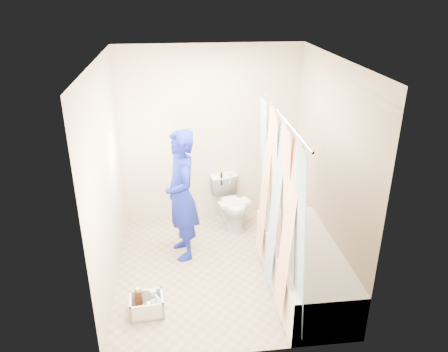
{
  "coord_description": "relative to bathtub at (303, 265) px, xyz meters",
  "views": [
    {
      "loc": [
        -0.47,
        -4.23,
        3.08
      ],
      "look_at": [
        0.07,
        0.34,
        1.03
      ],
      "focal_mm": 35.0,
      "sensor_mm": 36.0,
      "label": 1
    }
  ],
  "objects": [
    {
      "name": "plumber",
      "position": [
        -1.28,
        0.78,
        0.53
      ],
      "size": [
        0.51,
        0.66,
        1.6
      ],
      "primitive_type": "imported",
      "rotation": [
        0.0,
        0.0,
        -1.33
      ],
      "color": "navy",
      "rests_on": "ground"
    },
    {
      "name": "tank_internals",
      "position": [
        -0.69,
        1.57,
        0.39
      ],
      "size": [
        0.16,
        0.07,
        0.22
      ],
      "color": "black",
      "rests_on": "toilet"
    },
    {
      "name": "wall_back",
      "position": [
        -0.85,
        1.73,
        0.93
      ],
      "size": [
        2.4,
        0.02,
        2.4
      ],
      "primitive_type": "cube",
      "color": "beige",
      "rests_on": "ground"
    },
    {
      "name": "bathtub",
      "position": [
        0.0,
        0.0,
        0.0
      ],
      "size": [
        0.7,
        1.75,
        0.5
      ],
      "color": "white",
      "rests_on": "ground"
    },
    {
      "name": "cleaning_caddy",
      "position": [
        -1.67,
        -0.25,
        -0.17
      ],
      "size": [
        0.35,
        0.29,
        0.26
      ],
      "rotation": [
        0.0,
        0.0,
        0.07
      ],
      "color": "silver",
      "rests_on": "ground"
    },
    {
      "name": "wall_right",
      "position": [
        0.35,
        0.43,
        0.93
      ],
      "size": [
        0.02,
        2.6,
        2.4
      ],
      "primitive_type": "cube",
      "color": "beige",
      "rests_on": "ground"
    },
    {
      "name": "curtain_rod",
      "position": [
        -0.33,
        0.0,
        1.68
      ],
      "size": [
        0.02,
        1.9,
        0.02
      ],
      "primitive_type": "cylinder",
      "rotation": [
        1.57,
        0.0,
        0.0
      ],
      "color": "silver",
      "rests_on": "wall_back"
    },
    {
      "name": "floor",
      "position": [
        -0.85,
        0.43,
        -0.27
      ],
      "size": [
        2.6,
        2.6,
        0.0
      ],
      "primitive_type": "plane",
      "color": "tan",
      "rests_on": "ground"
    },
    {
      "name": "tank_lid",
      "position": [
        -0.57,
        1.31,
        0.12
      ],
      "size": [
        0.44,
        0.28,
        0.03
      ],
      "primitive_type": "cube",
      "rotation": [
        0.0,
        0.0,
        0.27
      ],
      "color": "white",
      "rests_on": "toilet"
    },
    {
      "name": "wall_left",
      "position": [
        -2.05,
        0.43,
        0.93
      ],
      "size": [
        0.02,
        2.6,
        2.4
      ],
      "primitive_type": "cube",
      "color": "beige",
      "rests_on": "ground"
    },
    {
      "name": "ceiling",
      "position": [
        -0.85,
        0.43,
        2.13
      ],
      "size": [
        2.4,
        2.6,
        0.02
      ],
      "primitive_type": "cube",
      "color": "white",
      "rests_on": "wall_back"
    },
    {
      "name": "wall_front",
      "position": [
        -0.85,
        -0.88,
        0.93
      ],
      "size": [
        2.4,
        0.02,
        2.4
      ],
      "primitive_type": "cube",
      "color": "beige",
      "rests_on": "ground"
    },
    {
      "name": "toilet",
      "position": [
        -0.6,
        1.41,
        0.07
      ],
      "size": [
        0.54,
        0.73,
        0.67
      ],
      "primitive_type": "imported",
      "rotation": [
        0.0,
        0.0,
        0.27
      ],
      "color": "white",
      "rests_on": "ground"
    },
    {
      "name": "shower_curtain",
      "position": [
        -0.33,
        0.0,
        0.75
      ],
      "size": [
        0.06,
        1.75,
        1.8
      ],
      "primitive_type": "cube",
      "color": "white",
      "rests_on": "curtain_rod"
    }
  ]
}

